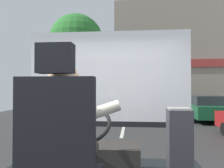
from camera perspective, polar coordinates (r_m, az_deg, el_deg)
ground at (r=10.69m, az=3.30°, el=-10.30°), size 18.00×44.00×0.06m
driver_seat at (r=1.54m, az=-13.30°, el=-19.72°), size 0.48×0.48×1.33m
bus_driver at (r=1.61m, az=-11.74°, el=-12.54°), size 0.75×0.60×0.76m
steering_console at (r=2.75m, az=-4.87°, el=-18.79°), size 1.10×1.06×0.88m
fare_box at (r=2.56m, az=17.20°, el=-15.50°), size 0.25×0.24×0.85m
windshield_panel at (r=3.38m, az=-0.99°, el=-1.35°), size 2.50×0.08×1.48m
street_tree at (r=13.37m, az=-9.28°, el=10.94°), size 3.16×3.16×6.08m
shop_building at (r=19.55m, az=18.43°, el=6.58°), size 11.61×4.13×8.56m
parked_car_green at (r=12.85m, az=23.11°, el=-5.54°), size 2.02×4.44×1.30m
parked_car_white at (r=17.13m, az=17.69°, el=-4.57°), size 1.96×4.22×1.22m
parked_car_charcoal at (r=22.45m, az=15.65°, el=-3.51°), size 1.96×4.24×1.40m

